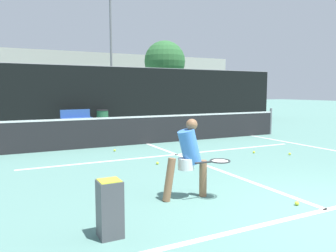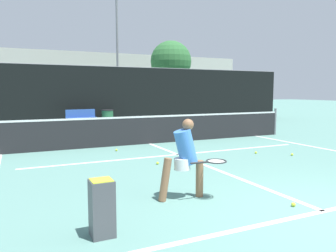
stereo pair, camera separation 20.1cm
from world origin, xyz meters
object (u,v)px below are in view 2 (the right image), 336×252
object	(u,v)px
courtside_bench	(81,117)
trash_bin	(108,117)
player_practicing	(185,156)
parked_car	(114,109)
ball_hopper	(102,207)

from	to	relation	value
courtside_bench	trash_bin	bearing A→B (deg)	1.04
player_practicing	trash_bin	bearing A→B (deg)	84.88
trash_bin	parked_car	world-z (taller)	parked_car
trash_bin	parked_car	bearing A→B (deg)	69.42
courtside_bench	ball_hopper	bearing A→B (deg)	-107.00
player_practicing	parked_car	distance (m)	16.36
trash_bin	parked_car	xyz separation A→B (m)	(1.46, 3.90, 0.19)
player_practicing	courtside_bench	bearing A→B (deg)	91.32
ball_hopper	courtside_bench	bearing A→B (deg)	80.80
ball_hopper	courtside_bench	distance (m)	12.89
player_practicing	ball_hopper	bearing A→B (deg)	-149.09
courtside_bench	parked_car	xyz separation A→B (m)	(2.85, 4.11, 0.13)
parked_car	trash_bin	bearing A→B (deg)	-110.58
ball_hopper	parked_car	size ratio (longest dim) A/B	0.16
ball_hopper	player_practicing	bearing A→B (deg)	27.31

